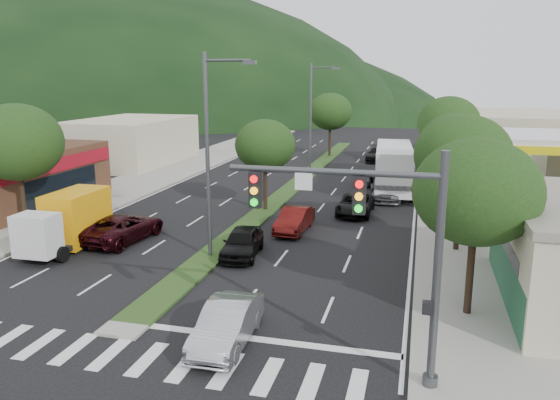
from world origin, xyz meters
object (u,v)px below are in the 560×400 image
(tree_med_far, at_px, (330,112))
(streetlight_mid, at_px, (313,113))
(tree_l_a, at_px, (17,142))
(tree_r_c, at_px, (454,142))
(streetlight_near, at_px, (211,147))
(box_truck, at_px, (69,222))
(motorhome, at_px, (393,168))
(tree_r_b, at_px, (463,155))
(traffic_signal, at_px, (381,233))
(car_queue_d, at_px, (355,204))
(tree_med_near, at_px, (265,145))
(car_queue_c, at_px, (294,220))
(tree_r_e, at_px, (444,117))
(sedan_silver, at_px, (227,324))
(car_queue_b, at_px, (385,189))
(car_queue_a, at_px, (242,242))
(car_queue_f, at_px, (378,154))
(tree_r_d, at_px, (449,123))
(suv_maroon, at_px, (123,228))
(car_queue_e, at_px, (364,178))
(tree_r_a, at_px, (477,192))

(tree_med_far, relative_size, streetlight_mid, 0.69)
(tree_med_far, xyz_separation_m, tree_l_a, (-12.50, -34.00, 0.18))
(tree_r_c, xyz_separation_m, streetlight_mid, (-11.79, 13.00, 0.84))
(streetlight_mid, bearing_deg, streetlight_near, -90.00)
(streetlight_mid, bearing_deg, box_truck, -107.42)
(box_truck, bearing_deg, motorhome, -131.37)
(tree_r_b, height_order, streetlight_near, streetlight_near)
(traffic_signal, distance_m, streetlight_mid, 35.66)
(streetlight_mid, xyz_separation_m, motorhome, (7.77, -6.76, -3.65))
(car_queue_d, bearing_deg, box_truck, -140.55)
(tree_med_near, bearing_deg, car_queue_c, -55.57)
(tree_r_e, bearing_deg, tree_med_far, 161.57)
(streetlight_near, height_order, motorhome, streetlight_near)
(sedan_silver, distance_m, car_queue_b, 24.20)
(car_queue_c, bearing_deg, sedan_silver, -83.98)
(car_queue_d, bearing_deg, car_queue_a, -113.18)
(tree_r_c, distance_m, car_queue_d, 7.42)
(streetlight_near, height_order, streetlight_mid, same)
(sedan_silver, height_order, car_queue_a, car_queue_a)
(streetlight_near, bearing_deg, car_queue_d, 61.33)
(tree_r_b, bearing_deg, car_queue_b, 110.91)
(tree_med_near, xyz_separation_m, box_truck, (-7.75, -10.37, -3.06))
(car_queue_f, bearing_deg, streetlight_near, -96.50)
(tree_r_d, bearing_deg, tree_r_b, -90.00)
(tree_r_b, distance_m, motorhome, 15.12)
(tree_r_b, xyz_separation_m, tree_r_c, (0.00, 8.00, -0.29))
(suv_maroon, relative_size, car_queue_e, 1.54)
(streetlight_near, relative_size, motorhome, 1.04)
(tree_r_d, xyz_separation_m, car_queue_f, (-6.44, 11.79, -4.43))
(car_queue_b, height_order, box_truck, box_truck)
(tree_r_e, bearing_deg, tree_r_a, -90.00)
(sedan_silver, relative_size, car_queue_e, 1.24)
(tree_r_a, distance_m, car_queue_a, 12.15)
(tree_r_c, relative_size, suv_maroon, 1.20)
(car_queue_b, xyz_separation_m, box_truck, (-15.34, -15.94, 0.63))
(tree_r_b, bearing_deg, car_queue_a, -161.87)
(tree_r_d, bearing_deg, streetlight_near, -118.20)
(tree_l_a, bearing_deg, motorhome, 38.42)
(tree_l_a, distance_m, streetlight_near, 12.87)
(tree_r_d, xyz_separation_m, car_queue_b, (-4.42, -6.44, -4.44))
(car_queue_a, relative_size, car_queue_c, 1.00)
(traffic_signal, xyz_separation_m, sedan_silver, (-5.09, 1.18, -3.93))
(tree_r_b, relative_size, car_queue_e, 1.97)
(tree_r_d, relative_size, car_queue_d, 1.54)
(tree_r_c, bearing_deg, box_truck, -147.94)
(car_queue_f, distance_m, box_truck, 36.67)
(tree_med_near, height_order, motorhome, tree_med_near)
(car_queue_e, bearing_deg, traffic_signal, -82.75)
(streetlight_mid, bearing_deg, car_queue_e, -40.16)
(car_queue_c, bearing_deg, tree_med_far, 98.02)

